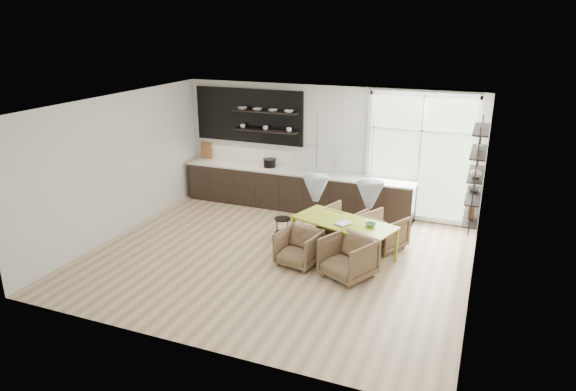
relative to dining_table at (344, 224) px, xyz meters
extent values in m
cube|color=beige|center=(-1.16, -0.58, -0.66)|extent=(7.00, 6.00, 0.01)
cube|color=silver|center=(-1.16, 2.42, 0.80)|extent=(7.00, 0.02, 2.90)
cube|color=silver|center=(-4.66, -0.58, 0.80)|extent=(0.02, 6.00, 2.90)
cube|color=silver|center=(2.34, -0.58, 0.80)|extent=(0.02, 6.00, 2.90)
cube|color=white|center=(-1.16, -0.58, 2.25)|extent=(7.00, 6.00, 0.01)
cube|color=#B2D1A5|center=(0.99, 2.39, 0.80)|extent=(2.20, 0.02, 2.70)
cube|color=white|center=(0.99, 2.36, 0.80)|extent=(2.30, 0.08, 2.80)
cone|color=#AAB3B9|center=(-0.21, -1.08, 1.00)|extent=(0.44, 0.44, 0.42)
cone|color=#AAB3B9|center=(0.69, -1.08, 1.00)|extent=(0.44, 0.44, 0.42)
cylinder|color=black|center=(-0.21, -1.08, 1.80)|extent=(0.01, 0.01, 0.89)
cylinder|color=black|center=(0.69, -1.08, 1.80)|extent=(0.01, 0.01, 0.89)
cube|color=black|center=(-1.76, 2.08, -0.20)|extent=(5.50, 0.65, 0.90)
cube|color=silver|center=(-1.76, 2.08, 0.27)|extent=(5.54, 0.69, 0.04)
cube|color=silver|center=(-1.76, 2.40, 0.55)|extent=(5.50, 0.02, 0.55)
cube|color=black|center=(-3.11, 2.38, 1.45)|extent=(2.80, 0.06, 1.30)
cube|color=black|center=(-2.61, 2.24, 1.60)|extent=(1.60, 0.28, 0.03)
cube|color=black|center=(-2.61, 2.24, 1.15)|extent=(1.60, 0.28, 0.03)
cube|color=#965D35|center=(-4.31, 2.32, 0.50)|extent=(0.30, 0.10, 0.42)
cylinder|color=silver|center=(-0.86, 2.18, 0.47)|extent=(0.02, 0.02, 0.40)
imported|color=white|center=(-3.21, 2.24, 1.64)|extent=(0.22, 0.22, 0.05)
imported|color=white|center=(-2.81, 2.24, 1.64)|extent=(0.22, 0.22, 0.05)
imported|color=white|center=(-2.41, 2.24, 1.64)|extent=(0.22, 0.22, 0.05)
imported|color=white|center=(-2.01, 2.24, 1.64)|extent=(0.22, 0.22, 0.05)
imported|color=white|center=(-3.21, 2.24, 1.21)|extent=(0.12, 0.12, 0.10)
imported|color=white|center=(-2.61, 2.24, 1.21)|extent=(0.12, 0.12, 0.10)
imported|color=white|center=(-2.01, 2.24, 1.21)|extent=(0.12, 0.12, 0.10)
cylinder|color=black|center=(-2.48, 2.16, 0.38)|extent=(0.29, 0.29, 0.18)
cube|color=black|center=(2.20, 0.02, 1.05)|extent=(0.02, 0.02, 1.90)
cube|color=black|center=(2.20, 1.22, 1.05)|extent=(0.02, 0.02, 1.90)
cube|color=black|center=(2.20, 0.62, 0.25)|extent=(0.26, 1.20, 0.02)
cube|color=black|center=(2.20, 0.62, 0.65)|extent=(0.26, 1.20, 0.02)
cube|color=black|center=(2.20, 0.62, 1.05)|extent=(0.26, 1.20, 0.02)
cube|color=black|center=(2.20, 0.62, 1.45)|extent=(0.26, 1.20, 0.03)
cube|color=black|center=(2.20, 0.62, 1.85)|extent=(0.26, 1.20, 0.03)
imported|color=white|center=(2.20, 0.37, 1.16)|extent=(0.18, 0.18, 0.19)
imported|color=#333338|center=(2.20, 0.82, 0.69)|extent=(0.22, 0.22, 0.05)
imported|color=white|center=(2.20, 0.72, 1.51)|extent=(0.10, 0.10, 0.09)
cube|color=#965D35|center=(2.20, 0.52, 0.38)|extent=(0.10, 0.18, 0.24)
cube|color=#9EB123|center=(0.00, 0.00, 0.03)|extent=(2.08, 1.40, 0.03)
cube|color=#9EB123|center=(-0.99, -0.09, -0.32)|extent=(0.05, 0.05, 0.67)
cube|color=#9EB123|center=(-0.75, 0.65, -0.32)|extent=(0.05, 0.05, 0.67)
cube|color=#9EB123|center=(0.75, -0.65, -0.32)|extent=(0.05, 0.05, 0.67)
cube|color=#9EB123|center=(0.99, 0.09, -0.32)|extent=(0.05, 0.05, 0.67)
imported|color=brown|center=(-0.21, 0.71, -0.30)|extent=(0.98, 1.00, 0.71)
imported|color=brown|center=(0.63, 0.64, -0.30)|extent=(1.02, 1.03, 0.70)
imported|color=brown|center=(-0.66, -0.66, -0.32)|extent=(0.82, 0.84, 0.66)
imported|color=brown|center=(0.31, -0.80, -0.28)|extent=(1.06, 1.07, 0.74)
cylinder|color=black|center=(-1.38, 0.31, -0.21)|extent=(0.33, 0.33, 0.02)
cylinder|color=black|center=(-1.38, 0.31, -0.52)|extent=(0.36, 0.36, 0.02)
cylinder|color=black|center=(-1.23, 0.26, -0.43)|extent=(0.01, 0.01, 0.44)
cylinder|color=black|center=(-1.33, 0.46, -0.43)|extent=(0.01, 0.01, 0.44)
cylinder|color=black|center=(-1.53, 0.36, -0.43)|extent=(0.01, 0.01, 0.44)
cylinder|color=black|center=(-1.43, 0.16, -0.43)|extent=(0.01, 0.01, 0.44)
imported|color=white|center=(-0.07, -0.06, 0.06)|extent=(0.35, 0.38, 0.03)
imported|color=#57885B|center=(0.51, -0.05, 0.08)|extent=(0.27, 0.27, 0.06)
camera|label=1|loc=(2.34, -8.70, 3.63)|focal=32.00mm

